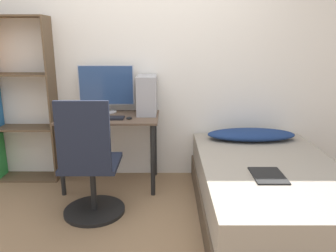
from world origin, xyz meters
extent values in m
plane|color=#846647|center=(0.00, 0.00, 0.00)|extent=(14.00, 14.00, 0.00)
cube|color=silver|center=(0.00, 1.46, 1.25)|extent=(8.00, 0.05, 2.50)
cube|color=brown|center=(-0.33, 1.14, 0.73)|extent=(0.99, 0.60, 0.02)
cylinder|color=black|center=(-0.77, 0.89, 0.36)|extent=(0.04, 0.04, 0.72)
cylinder|color=black|center=(0.12, 0.89, 0.36)|extent=(0.04, 0.04, 0.72)
cylinder|color=black|center=(-0.77, 1.39, 0.36)|extent=(0.04, 0.04, 0.72)
cylinder|color=black|center=(0.12, 1.39, 0.36)|extent=(0.04, 0.04, 0.72)
cube|color=brown|center=(-0.95, 1.30, 0.86)|extent=(0.02, 0.27, 1.73)
cube|color=brown|center=(-1.31, 1.30, 0.01)|extent=(0.71, 0.27, 0.02)
cube|color=brown|center=(-1.31, 1.30, 0.58)|extent=(0.71, 0.27, 0.02)
cube|color=brown|center=(-1.31, 1.30, 1.15)|extent=(0.71, 0.27, 0.02)
cube|color=brown|center=(-1.31, 1.30, 1.72)|extent=(0.71, 0.27, 0.02)
cylinder|color=black|center=(-0.40, 0.55, 0.01)|extent=(0.54, 0.54, 0.03)
cylinder|color=black|center=(-0.40, 0.55, 0.24)|extent=(0.05, 0.05, 0.42)
cube|color=black|center=(-0.40, 0.55, 0.47)|extent=(0.47, 0.47, 0.04)
cube|color=black|center=(-0.40, 0.33, 0.77)|extent=(0.42, 0.04, 0.57)
cube|color=#4C3D2D|center=(1.13, 0.48, 0.11)|extent=(1.19, 1.91, 0.22)
cube|color=gray|center=(1.13, 0.48, 0.35)|extent=(1.16, 1.87, 0.27)
ellipsoid|color=navy|center=(1.13, 1.18, 0.54)|extent=(0.91, 0.36, 0.11)
cube|color=black|center=(1.03, 0.23, 0.49)|extent=(0.24, 0.32, 0.01)
cylinder|color=#B7B7BC|center=(-0.38, 1.32, 0.75)|extent=(0.20, 0.20, 0.01)
cylinder|color=#B7B7BC|center=(-0.38, 1.32, 0.80)|extent=(0.04, 0.04, 0.08)
cube|color=#B7B7BC|center=(-0.38, 1.33, 1.04)|extent=(0.58, 0.01, 0.42)
cube|color=navy|center=(-0.38, 1.32, 1.04)|extent=(0.56, 0.01, 0.40)
cube|color=black|center=(-0.36, 1.02, 0.76)|extent=(0.38, 0.13, 0.02)
cube|color=#99999E|center=(0.05, 1.25, 0.94)|extent=(0.20, 0.34, 0.40)
ellipsoid|color=black|center=(-0.12, 1.02, 0.76)|extent=(0.06, 0.09, 0.02)
cube|color=black|center=(-0.74, 1.13, 0.75)|extent=(0.07, 0.14, 0.01)
camera|label=1|loc=(0.26, -2.09, 1.50)|focal=35.00mm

